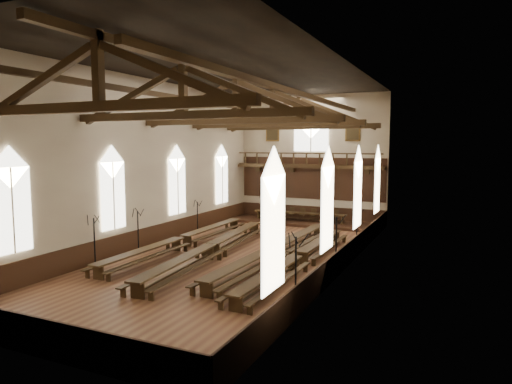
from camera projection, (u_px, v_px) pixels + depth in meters
ground at (237, 257)px, 25.02m from camera, size 26.00×26.00×0.00m
room_walls at (236, 138)px, 24.34m from camera, size 26.00×26.00×26.00m
wainscot_band at (237, 246)px, 24.95m from camera, size 12.00×26.00×1.20m
side_windows at (237, 189)px, 24.62m from camera, size 11.85×19.80×4.50m
end_window at (311, 131)px, 35.91m from camera, size 2.80×0.12×3.80m
minstrels_gallery at (310, 173)px, 36.04m from camera, size 11.80×1.24×3.70m
portraits at (311, 132)px, 35.92m from camera, size 7.75×0.09×1.45m
roof_trusses at (236, 105)px, 24.16m from camera, size 11.70×25.70×2.80m
refectory_row_a at (182, 240)px, 26.90m from camera, size 1.58×14.34×0.74m
refectory_row_b at (211, 247)px, 24.75m from camera, size 2.30×14.83×0.78m
refectory_row_c at (277, 249)px, 24.43m from camera, size 1.78×14.64×0.77m
refectory_row_d at (298, 257)px, 22.77m from camera, size 1.51×14.13×0.72m
dais at (299, 222)px, 35.47m from camera, size 11.40×3.06×0.20m
high_table at (299, 214)px, 35.39m from camera, size 7.32×1.08×0.68m
high_chairs at (302, 213)px, 36.05m from camera, size 5.80×0.41×0.92m
candelabrum_left_near at (95, 251)px, 22.89m from camera, size 0.80×0.75×2.63m
candelabrum_left_mid at (138, 239)px, 25.92m from camera, size 0.72×0.78×2.55m
candelabrum_left_far at (198, 223)px, 31.63m from camera, size 0.65×0.71×2.31m
candelabrum_right_near at (296, 284)px, 17.24m from camera, size 0.78×0.88×2.87m
candelabrum_right_mid at (336, 252)px, 22.56m from camera, size 0.75×0.84×2.75m
candelabrum_right_far at (357, 237)px, 26.80m from camera, size 0.71×0.72×2.42m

